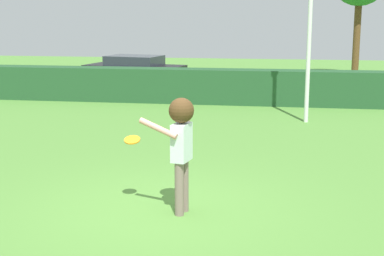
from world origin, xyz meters
name	(u,v)px	position (x,y,z in m)	size (l,w,h in m)	color
ground_plane	(160,210)	(0.00, 0.00, 0.00)	(60.00, 60.00, 0.00)	#558D39
person	(181,138)	(0.36, -0.07, 1.20)	(0.82, 0.56, 1.81)	#7E6860
frisbee	(132,140)	(-0.48, 0.19, 1.08)	(0.26, 0.25, 0.10)	orange
lamppost	(310,15)	(2.53, 7.86, 3.00)	(0.24, 0.24, 5.38)	silver
hedge_row	(228,87)	(0.00, 10.83, 0.58)	(19.43, 0.90, 1.17)	#234E2A
parked_car_black	(135,69)	(-4.43, 15.27, 0.69)	(4.45, 2.50, 1.25)	black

